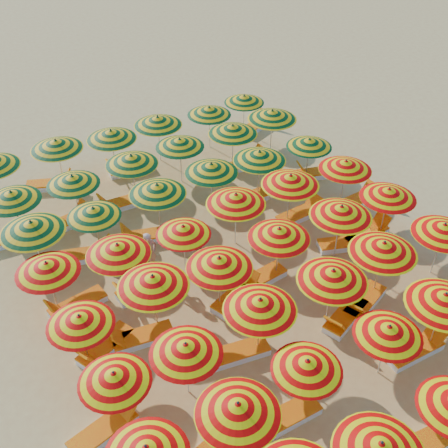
{
  "coord_description": "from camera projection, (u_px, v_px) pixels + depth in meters",
  "views": [
    {
      "loc": [
        -7.02,
        -11.21,
        12.24
      ],
      "look_at": [
        0.0,
        0.5,
        1.6
      ],
      "focal_mm": 45.0,
      "sensor_mm": 36.0,
      "label": 1
    }
  ],
  "objects": [
    {
      "name": "ground",
      "position": [
        232.0,
        272.0,
        17.95
      ],
      "size": [
        120.0,
        120.0,
        0.0
      ],
      "primitive_type": "plane",
      "color": "tan",
      "rests_on": "ground"
    },
    {
      "name": "umbrella_2",
      "position": [
        380.0,
        448.0,
        11.2
      ],
      "size": [
        2.37,
        2.37,
        2.07
      ],
      "color": "silver",
      "rests_on": "ground"
    },
    {
      "name": "umbrella_7",
      "position": [
        238.0,
        409.0,
        11.95
      ],
      "size": [
        2.13,
        2.13,
        2.03
      ],
      "color": "silver",
      "rests_on": "ground"
    },
    {
      "name": "umbrella_8",
      "position": [
        307.0,
        365.0,
        13.08
      ],
      "size": [
        2.15,
        2.15,
        1.82
      ],
      "color": "silver",
      "rests_on": "ground"
    },
    {
      "name": "umbrella_9",
      "position": [
        389.0,
        331.0,
        13.86
      ],
      "size": [
        1.84,
        1.84,
        1.85
      ],
      "color": "silver",
      "rests_on": "ground"
    },
    {
      "name": "umbrella_10",
      "position": [
        444.0,
        299.0,
        14.4
      ],
      "size": [
        2.16,
        2.16,
        2.12
      ],
      "color": "silver",
      "rests_on": "ground"
    },
    {
      "name": "umbrella_12",
      "position": [
        114.0,
        377.0,
        12.79
      ],
      "size": [
        2.02,
        2.02,
        1.83
      ],
      "color": "silver",
      "rests_on": "ground"
    },
    {
      "name": "umbrella_13",
      "position": [
        186.0,
        349.0,
        13.35
      ],
      "size": [
        2.19,
        2.19,
        1.92
      ],
      "color": "silver",
      "rests_on": "ground"
    },
    {
      "name": "umbrella_14",
      "position": [
        260.0,
        304.0,
        14.31
      ],
      "size": [
        2.4,
        2.4,
        2.07
      ],
      "color": "silver",
      "rests_on": "ground"
    },
    {
      "name": "umbrella_15",
      "position": [
        333.0,
        275.0,
        15.14
      ],
      "size": [
        2.16,
        2.16,
        2.09
      ],
      "color": "silver",
      "rests_on": "ground"
    },
    {
      "name": "umbrella_16",
      "position": [
        384.0,
        248.0,
        16.02
      ],
      "size": [
        2.55,
        2.55,
        2.11
      ],
      "color": "silver",
      "rests_on": "ground"
    },
    {
      "name": "umbrella_17",
      "position": [
        444.0,
        229.0,
        16.84
      ],
      "size": [
        1.96,
        1.96,
        2.01
      ],
      "color": "silver",
      "rests_on": "ground"
    },
    {
      "name": "umbrella_18",
      "position": [
        80.0,
        320.0,
        14.13
      ],
      "size": [
        2.1,
        2.1,
        1.86
      ],
      "color": "silver",
      "rests_on": "ground"
    },
    {
      "name": "umbrella_19",
      "position": [
        153.0,
        281.0,
        14.95
      ],
      "size": [
        2.59,
        2.59,
        2.1
      ],
      "color": "silver",
      "rests_on": "ground"
    },
    {
      "name": "umbrella_20",
      "position": [
        219.0,
        262.0,
        15.63
      ],
      "size": [
        2.51,
        2.51,
        2.03
      ],
      "color": "silver",
      "rests_on": "ground"
    },
    {
      "name": "umbrella_21",
      "position": [
        279.0,
        233.0,
        16.69
      ],
      "size": [
        2.48,
        2.48,
        2.01
      ],
      "color": "silver",
      "rests_on": "ground"
    },
    {
      "name": "umbrella_22",
      "position": [
        341.0,
        211.0,
        17.42
      ],
      "size": [
        2.57,
        2.57,
        2.1
      ],
      "color": "silver",
      "rests_on": "ground"
    },
    {
      "name": "umbrella_23",
      "position": [
        389.0,
        193.0,
        18.36
      ],
      "size": [
        2.07,
        2.07,
        1.99
      ],
      "color": "silver",
      "rests_on": "ground"
    },
    {
      "name": "umbrella_24",
      "position": [
        47.0,
        267.0,
        15.59
      ],
      "size": [
        2.39,
        2.39,
        1.94
      ],
      "color": "silver",
      "rests_on": "ground"
    },
    {
      "name": "umbrella_25",
      "position": [
        118.0,
        249.0,
        16.08
      ],
      "size": [
        2.21,
        2.21,
        2.02
      ],
      "color": "silver",
      "rests_on": "ground"
    },
    {
      "name": "umbrella_26",
      "position": [
        183.0,
        230.0,
        17.08
      ],
      "size": [
        2.07,
        2.07,
        1.81
      ],
      "color": "silver",
      "rests_on": "ground"
    },
    {
      "name": "umbrella_27",
      "position": [
        236.0,
        199.0,
        17.97
      ],
      "size": [
        2.26,
        2.26,
        2.08
      ],
      "color": "silver",
      "rests_on": "ground"
    },
    {
      "name": "umbrella_28",
      "position": [
        290.0,
        180.0,
        18.8
      ],
      "size": [
        2.61,
        2.61,
        2.1
      ],
      "color": "silver",
      "rests_on": "ground"
    },
    {
      "name": "umbrella_29",
      "position": [
        346.0,
        165.0,
        19.7
      ],
      "size": [
        2.1,
        2.1,
        2.0
      ],
      "color": "silver",
      "rests_on": "ground"
    },
    {
      "name": "umbrella_30",
      "position": [
        32.0,
        227.0,
        16.79
      ],
      "size": [
        2.51,
        2.51,
        2.11
      ],
      "color": "silver",
      "rests_on": "ground"
    },
    {
      "name": "umbrella_31",
      "position": [
        94.0,
        212.0,
        17.77
      ],
      "size": [
        2.17,
        2.17,
        1.84
      ],
      "color": "silver",
      "rests_on": "ground"
    },
    {
      "name": "umbrella_32",
      "position": [
        157.0,
        189.0,
        18.45
      ],
      "size": [
        2.39,
        2.39,
        2.05
      ],
      "color": "silver",
      "rests_on": "ground"
    },
    {
      "name": "umbrella_33",
      "position": [
        211.0,
        168.0,
        19.54
      ],
      "size": [
        2.22,
        2.22,
        2.01
      ],
      "color": "silver",
      "rests_on": "ground"
    },
    {
      "name": "umbrella_34",
      "position": [
        259.0,
        156.0,
        20.12
      ],
      "size": [
        2.57,
        2.57,
        2.05
      ],
      "color": "silver",
      "rests_on": "ground"
    },
    {
      "name": "umbrella_35",
      "position": [
        309.0,
        143.0,
        21.21
      ],
      "size": [
        2.2,
        2.2,
        1.85
      ],
      "color": "silver",
      "rests_on": "ground"
    },
    {
      "name": "umbrella_36",
      "position": [
        11.0,
        196.0,
        18.23
      ],
      "size": [
        2.41,
        2.41,
        1.98
      ],
      "color": "silver",
      "rests_on": "ground"
    },
    {
      "name": "umbrella_37",
      "position": [
        73.0,
        180.0,
        19.06
      ],
      "size": [
        1.99,
        1.99,
        1.93
      ],
      "color": "silver",
      "rests_on": "ground"
    },
    {
      "name": "umbrella_38",
      "position": [
        131.0,
        160.0,
        19.96
      ],
      "size": [
        1.95,
        1.95,
        2.02
      ],
      "color": "silver",
      "rests_on": "ground"
    },
    {
      "name": "umbrella_39",
      "position": [
        180.0,
        143.0,
        21.02
      ],
      "size": [
        2.44,
        2.44,
        1.96
      ],
      "color": "silver",
      "rests_on": "ground"
    },
    {
      "name": "umbrella_40",
      "position": [
        233.0,
        129.0,
        21.68
      ],
      "size": [
        1.98,
        1.98,
        2.05
      ],
      "color": "silver",
      "rests_on": "ground"
    },
    {
      "name": "umbrella_41",
      "position": [
        272.0,
        115.0,
        22.52
      ],
      "size": [
        2.23,
        2.23,
        2.12
      ],
      "color": "silver",
      "rests_on": "ground"
    },
    {
      "name": "umbrella_43",
      "position": [
        56.0,
        145.0,
        20.73
      ],
      "size": [
        2.42,
        2.42,
        2.07
      ],
      "color": "silver",
      "rests_on": "ground"
    },
    {
      "name": "umbrella_44",
      "position": [
        111.0,
        135.0,
        21.35
      ],
      "size": [
        2.39,
        2.39,
        2.04
      ],
      "color": "silver",
      "rests_on": "ground"
    },
    {
      "name": "umbrella_45",
      "position": [
        158.0,
        121.0,
        22.23
      ],
      "size": [
        1.95,
        1.95,
        2.05
      ],
      "color": "silver",
      "rests_on": "ground"
    },
    {
      "name": "umbrella_46",
      "position": [
        209.0,
        111.0,
        23.15
      ],
      "size": [
        2.24,
        2.24,
        1.93
      ],
      "color": "silver",
      "rests_on": "ground"
    },
    {
      "name": "umbrella_47",
      "position": [
        244.0,
        99.0,
        24.22
      ],
      "size": [
        2.06,
        2.06,
        1.84
      ],
      "color": "silver",
      "rests_on": "ground"
    },
    {
      "name": "lounger_3",
      "position": [
        418.0,
        447.0,
        13.01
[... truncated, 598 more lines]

